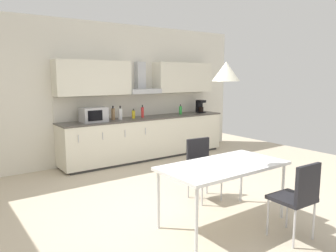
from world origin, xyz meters
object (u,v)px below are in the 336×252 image
Objects in this scene: microwave at (94,115)px; chair_far_right at (202,162)px; bottle_white at (120,114)px; bottle_yellow at (134,114)px; dining_table at (223,168)px; chair_near_right at (299,194)px; bottle_red at (142,112)px; bottle_brown at (113,114)px; pendant_lamp at (226,71)px; coffee_maker at (200,106)px; bottle_green at (180,110)px.

chair_far_right is at bearing -76.62° from microwave.
chair_far_right is at bearing -89.73° from bottle_white.
microwave is 0.89m from bottle_yellow.
bottle_white is at bearing 83.99° from dining_table.
chair_far_right is (-0.30, -2.48, -0.44)m from bottle_yellow.
microwave is 3.27m from dining_table.
dining_table is at bearing -85.88° from microwave.
chair_near_right is at bearing -81.86° from microwave.
bottle_red is 4.11m from chair_near_right.
bottle_brown reaches higher than dining_table.
dining_table is at bearing -101.36° from bottle_yellow.
pendant_lamp is at bearing -96.01° from bottle_white.
bottle_red is 0.17× the size of dining_table.
coffee_maker is 0.61m from bottle_green.
chair_near_right is at bearing -66.30° from pendant_lamp.
coffee_maker is 4.62m from chair_near_right.
bottle_green reaches higher than bottle_yellow.
bottle_white is (-0.31, -0.01, 0.03)m from bottle_yellow.
microwave reaches higher than bottle_red.
bottle_yellow is at bearing 83.08° from chair_far_right.
dining_table is at bearing -114.41° from chair_far_right.
pendant_lamp is (-0.00, -0.00, 1.13)m from dining_table.
bottle_red is 0.54m from bottle_white.
bottle_red is (0.68, -0.03, -0.01)m from bottle_brown.
dining_table is 0.86m from chair_near_right.
chair_far_right is at bearing 89.58° from chair_near_right.
microwave reaches higher than chair_far_right.
chair_far_right is at bearing -121.99° from bottle_green.
bottle_brown is 0.32× the size of chair_near_right.
bottle_brown is (-1.70, 0.03, 0.02)m from bottle_green.
bottle_red is 0.31× the size of chair_near_right.
bottle_yellow is 3.33m from dining_table.
coffee_maker is 4.14m from dining_table.
bottle_brown reaches higher than chair_far_right.
bottle_red is 0.83× the size of pendant_lamp.
bottle_green is 2.97m from chair_far_right.
chair_near_right is at bearing -88.05° from bottle_brown.
bottle_brown is at bearing 161.46° from bottle_white.
bottle_brown is 3.40m from pendant_lamp.
dining_table is (-0.20, -3.29, -0.32)m from bottle_brown.
coffee_maker is at bearing 0.53° from bottle_yellow.
chair_far_right is (0.35, 0.78, -0.16)m from dining_table.
chair_near_right is (0.34, -0.78, -0.16)m from dining_table.
bottle_red reaches higher than bottle_green.
bottle_brown is 0.88× the size of pendant_lamp.
pendant_lamp is at bearing -101.36° from bottle_yellow.
bottle_yellow is 0.71× the size of bottle_brown.
dining_table is 0.87m from chair_far_right.
bottle_white is 4.05m from chair_near_right.
bottle_red is at bearing 3.05° from bottle_yellow.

